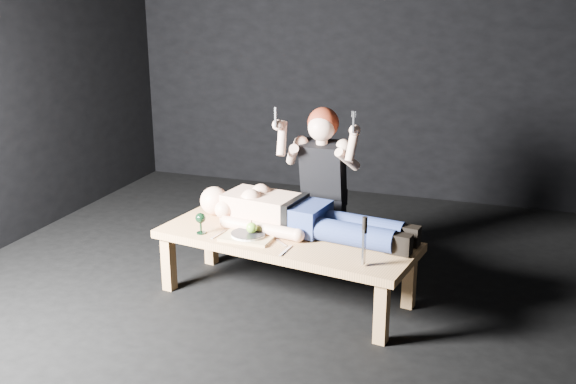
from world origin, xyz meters
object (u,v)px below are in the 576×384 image
object	(u,v)px
serving_tray	(248,237)
carving_knife	(364,242)
lying_man	(303,213)
kneeling_woman	(326,185)
table	(286,268)
goblet	(201,223)

from	to	relation	value
serving_tray	carving_knife	xyz separation A→B (m)	(0.83, -0.19, 0.14)
lying_man	serving_tray	size ratio (longest dim) A/B	5.21
kneeling_woman	serving_tray	size ratio (longest dim) A/B	3.73
table	goblet	size ratio (longest dim) A/B	11.89
goblet	carving_knife	bearing A→B (deg)	-8.28
serving_tray	goblet	world-z (taller)	goblet
lying_man	goblet	distance (m)	0.70
carving_knife	serving_tray	bearing A→B (deg)	175.84
kneeling_woman	goblet	bearing A→B (deg)	-129.35
table	serving_tray	distance (m)	0.34
lying_man	kneeling_woman	xyz separation A→B (m)	(0.01, 0.52, 0.05)
table	lying_man	xyz separation A→B (m)	(0.08, 0.14, 0.36)
lying_man	carving_knife	size ratio (longest dim) A/B	5.71
serving_tray	goblet	size ratio (longest dim) A/B	2.31
serving_tray	goblet	bearing A→B (deg)	-176.57
kneeling_woman	table	bearing A→B (deg)	-97.52
lying_man	table	bearing A→B (deg)	-109.62
lying_man	carving_knife	world-z (taller)	carving_knife
kneeling_woman	carving_knife	distance (m)	1.09
serving_tray	goblet	xyz separation A→B (m)	(-0.34, -0.02, 0.06)
serving_tray	lying_man	bearing A→B (deg)	39.89
lying_man	serving_tray	distance (m)	0.41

